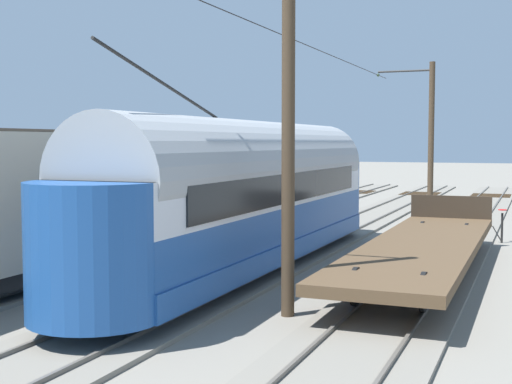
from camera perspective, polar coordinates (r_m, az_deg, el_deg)
ground_plane at (r=20.06m, az=-0.26°, el=-6.49°), size 220.00×220.00×0.00m
track_streetcar_siding at (r=19.12m, az=13.27°, el=-6.97°), size 2.80×80.00×0.18m
track_adjacent_siding at (r=20.34m, az=0.08°, el=-6.19°), size 2.80×80.00×0.18m
track_third_siding at (r=22.48m, az=-11.07°, el=-5.28°), size 2.80×80.00×0.18m
vintage_streetcar at (r=19.64m, az=-0.42°, el=-0.07°), size 2.65×17.52×5.43m
flatcar_far_siding at (r=19.65m, az=13.61°, el=-4.29°), size 2.80×13.30×1.60m
catenary_pole_foreground at (r=35.08m, az=14.06°, el=4.43°), size 2.87×0.28×7.59m
catenary_pole_mid_near at (r=14.60m, az=2.39°, el=5.15°), size 2.87×0.28×7.59m
overhead_wire_run at (r=26.20m, az=5.57°, el=11.45°), size 2.67×24.99×0.18m
switch_stand at (r=27.00m, az=19.52°, el=-2.49°), size 0.50×0.30×1.24m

